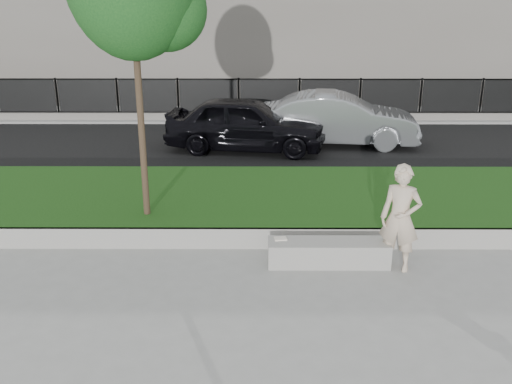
{
  "coord_description": "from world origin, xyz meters",
  "views": [
    {
      "loc": [
        0.11,
        -8.64,
        4.5
      ],
      "look_at": [
        0.07,
        1.2,
        1.06
      ],
      "focal_mm": 40.0,
      "sensor_mm": 36.0,
      "label": 1
    }
  ],
  "objects_px": {
    "stone_bench": "(328,253)",
    "car_silver": "(338,119)",
    "man": "(400,218)",
    "book": "(281,239)",
    "car_dark": "(246,124)"
  },
  "relations": [
    {
      "from": "stone_bench",
      "to": "car_dark",
      "type": "bearing_deg",
      "value": 101.97
    },
    {
      "from": "car_silver",
      "to": "book",
      "type": "bearing_deg",
      "value": 172.05
    },
    {
      "from": "man",
      "to": "book",
      "type": "height_order",
      "value": "man"
    },
    {
      "from": "stone_bench",
      "to": "car_silver",
      "type": "distance_m",
      "value": 8.33
    },
    {
      "from": "car_dark",
      "to": "car_silver",
      "type": "bearing_deg",
      "value": -68.26
    },
    {
      "from": "man",
      "to": "car_silver",
      "type": "distance_m",
      "value": 8.36
    },
    {
      "from": "man",
      "to": "stone_bench",
      "type": "bearing_deg",
      "value": -163.37
    },
    {
      "from": "stone_bench",
      "to": "book",
      "type": "xyz_separation_m",
      "value": [
        -0.84,
        0.09,
        0.23
      ]
    },
    {
      "from": "stone_bench",
      "to": "car_silver",
      "type": "height_order",
      "value": "car_silver"
    },
    {
      "from": "man",
      "to": "car_silver",
      "type": "xyz_separation_m",
      "value": [
        0.06,
        8.36,
        -0.09
      ]
    },
    {
      "from": "stone_bench",
      "to": "car_dark",
      "type": "relative_size",
      "value": 0.45
    },
    {
      "from": "stone_bench",
      "to": "book",
      "type": "height_order",
      "value": "book"
    },
    {
      "from": "car_dark",
      "to": "car_silver",
      "type": "height_order",
      "value": "car_dark"
    },
    {
      "from": "stone_bench",
      "to": "car_silver",
      "type": "bearing_deg",
      "value": 81.52
    },
    {
      "from": "stone_bench",
      "to": "man",
      "type": "bearing_deg",
      "value": -7.36
    }
  ]
}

